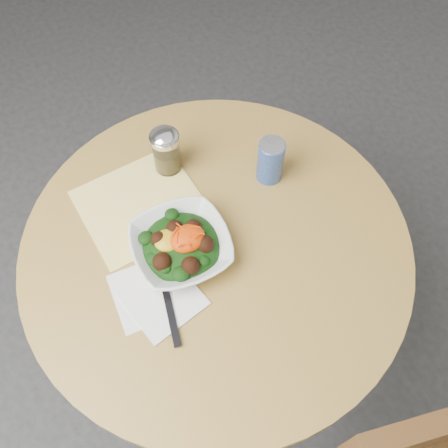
# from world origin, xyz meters

# --- Properties ---
(ground) EXTENTS (6.00, 6.00, 0.00)m
(ground) POSITION_xyz_m (0.00, 0.00, 0.00)
(ground) COLOR #2C2D2F
(ground) RESTS_ON ground
(table) EXTENTS (0.90, 0.90, 0.75)m
(table) POSITION_xyz_m (0.00, 0.00, 0.55)
(table) COLOR black
(table) RESTS_ON ground
(cloth_napkin) EXTENTS (0.28, 0.26, 0.00)m
(cloth_napkin) POSITION_xyz_m (-0.11, 0.18, 0.75)
(cloth_napkin) COLOR yellow
(cloth_napkin) RESTS_ON table
(paper_napkins) EXTENTS (0.19, 0.20, 0.00)m
(paper_napkins) POSITION_xyz_m (-0.18, -0.05, 0.75)
(paper_napkins) COLOR white
(paper_napkins) RESTS_ON table
(salad_bowl) EXTENTS (0.24, 0.24, 0.08)m
(salad_bowl) POSITION_xyz_m (-0.08, 0.02, 0.78)
(salad_bowl) COLOR white
(salad_bowl) RESTS_ON table
(fork) EXTENTS (0.08, 0.22, 0.00)m
(fork) POSITION_xyz_m (-0.15, -0.06, 0.76)
(fork) COLOR black
(fork) RESTS_ON table
(spice_shaker) EXTENTS (0.07, 0.07, 0.13)m
(spice_shaker) POSITION_xyz_m (0.00, 0.25, 0.81)
(spice_shaker) COLOR silver
(spice_shaker) RESTS_ON table
(beverage_can) EXTENTS (0.06, 0.06, 0.12)m
(beverage_can) POSITION_xyz_m (0.21, 0.10, 0.81)
(beverage_can) COLOR navy
(beverage_can) RESTS_ON table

